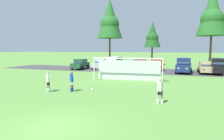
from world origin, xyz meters
TOP-DOWN VIEW (x-y plane):
  - ground_plane at (0.00, 15.00)m, footprint 400.00×400.00m
  - parking_lot_strip at (0.00, 24.61)m, footprint 52.00×8.40m
  - soccer_ball at (-1.70, 7.63)m, footprint 0.22×0.22m
  - soccer_goal at (-0.45, 14.10)m, footprint 7.57×2.64m
  - player_striker_near at (-3.20, 6.94)m, footprint 0.45×0.68m
  - player_midfield_center at (-4.90, 6.15)m, footprint 0.52×0.63m
  - player_defender_far at (3.95, 5.65)m, footprint 0.39×0.71m
  - parked_car_slot_far_left at (-11.54, 23.54)m, footprint 2.29×4.33m
  - parked_car_slot_left at (-8.36, 25.05)m, footprint 2.06×4.21m
  - parked_car_slot_center_left at (-5.50, 24.01)m, footprint 2.32×4.69m
  - parked_car_slot_center at (-1.51, 25.19)m, footprint 2.14×4.25m
  - parked_car_slot_center_right at (1.10, 25.74)m, footprint 2.23×4.30m
  - parked_car_slot_right at (5.23, 23.55)m, footprint 2.32×4.69m
  - parked_car_slot_far_right at (8.17, 23.91)m, footprint 2.12×4.24m
  - parked_car_slot_end at (9.55, 23.89)m, footprint 2.36×4.71m
  - tree_left_edge at (-9.27, 31.91)m, footprint 5.09×5.09m
  - tree_mid_left at (-1.29, 36.34)m, footprint 3.46×3.46m
  - tree_center_back at (9.62, 33.20)m, footprint 5.24×5.24m

SIDE VIEW (x-z plane):
  - ground_plane at x=0.00m, z-range 0.00..0.00m
  - parking_lot_strip at x=0.00m, z-range 0.00..0.01m
  - soccer_ball at x=-1.70m, z-range 0.00..0.22m
  - player_striker_near at x=-3.20m, z-range 0.00..1.64m
  - player_midfield_center at x=-4.90m, z-range 0.00..1.64m
  - player_defender_far at x=3.95m, z-range 0.00..1.64m
  - parked_car_slot_far_left at x=-11.54m, z-range 0.02..1.74m
  - parked_car_slot_left at x=-8.36m, z-range 0.02..1.74m
  - parked_car_slot_center at x=-1.51m, z-range 0.02..1.74m
  - parked_car_slot_center_right at x=1.10m, z-range 0.02..1.74m
  - parked_car_slot_far_right at x=8.17m, z-range 0.02..1.74m
  - parked_car_slot_center_left at x=-5.50m, z-range 0.03..2.19m
  - parked_car_slot_right at x=5.23m, z-range 0.03..2.19m
  - parked_car_slot_end at x=9.55m, z-range 0.03..2.19m
  - soccer_goal at x=-0.45m, z-range 0.01..2.58m
  - tree_mid_left at x=-1.29m, z-range 1.72..10.94m
  - tree_left_edge at x=-9.27m, z-range 2.56..16.14m
  - tree_center_back at x=9.62m, z-range 2.63..16.60m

